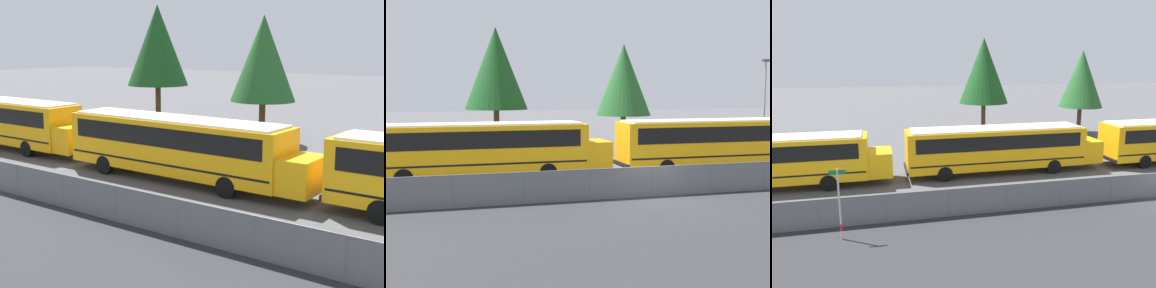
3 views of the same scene
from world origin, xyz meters
TOP-DOWN VIEW (x-y plane):
  - ground_plane at (0.00, 0.00)m, footprint 200.00×200.00m
  - road_strip at (0.00, -6.00)m, footprint 161.28×12.00m
  - fence at (-0.00, -0.00)m, footprint 127.35×0.07m
  - school_bus_3 at (-7.20, 6.70)m, footprint 13.77×2.58m
  - school_bus_4 at (7.30, 6.38)m, footprint 13.77×2.58m
  - light_pole at (15.52, 13.60)m, footprint 0.60×0.24m
  - tree_1 at (-4.77, 19.22)m, footprint 4.90×4.90m
  - tree_2 at (5.42, 18.14)m, footprint 4.45×4.45m

SIDE VIEW (x-z plane):
  - ground_plane at x=0.00m, z-range 0.00..0.00m
  - road_strip at x=0.00m, z-range 0.00..0.01m
  - fence at x=0.00m, z-range 0.02..1.46m
  - school_bus_3 at x=-7.20m, z-range 0.30..3.48m
  - school_bus_4 at x=7.30m, z-range 0.30..3.48m
  - light_pole at x=15.52m, z-range 0.38..7.72m
  - tree_2 at x=5.42m, z-range 1.42..10.09m
  - tree_1 at x=-4.77m, z-range 1.70..11.52m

